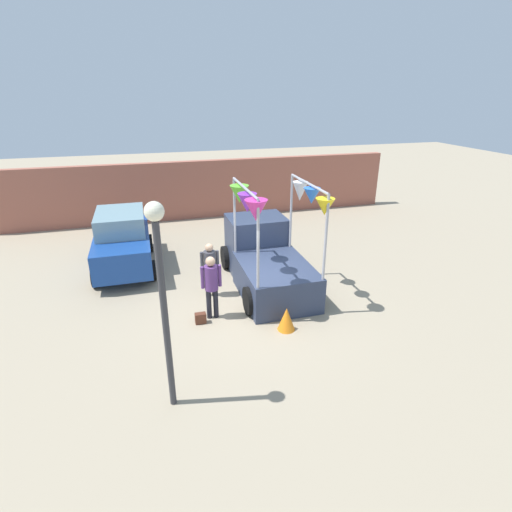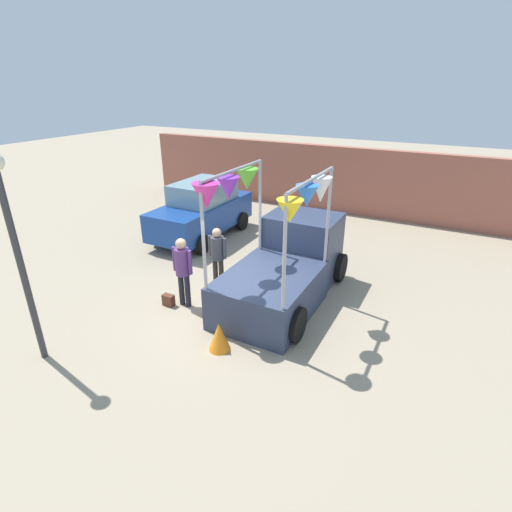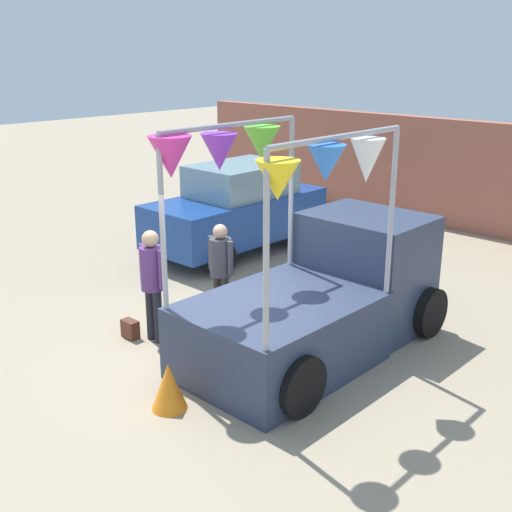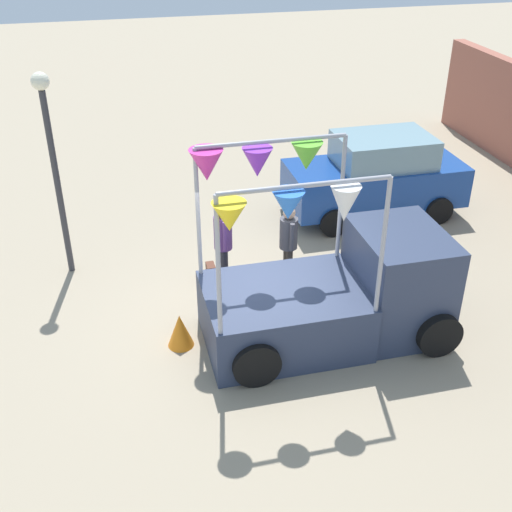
{
  "view_description": "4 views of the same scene",
  "coord_description": "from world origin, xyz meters",
  "px_view_note": "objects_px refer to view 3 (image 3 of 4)",
  "views": [
    {
      "loc": [
        -2.49,
        -9.34,
        5.53
      ],
      "look_at": [
        0.18,
        0.07,
        1.43
      ],
      "focal_mm": 28.0,
      "sensor_mm": 36.0,
      "label": 1
    },
    {
      "loc": [
        4.26,
        -6.9,
        4.99
      ],
      "look_at": [
        0.61,
        0.05,
        1.49
      ],
      "focal_mm": 28.0,
      "sensor_mm": 36.0,
      "label": 2
    },
    {
      "loc": [
        6.03,
        -5.67,
        4.19
      ],
      "look_at": [
        0.16,
        0.53,
        1.41
      ],
      "focal_mm": 45.0,
      "sensor_mm": 36.0,
      "label": 3
    },
    {
      "loc": [
        9.15,
        -2.22,
        6.71
      ],
      "look_at": [
        0.5,
        -0.1,
        1.52
      ],
      "focal_mm": 45.0,
      "sensor_mm": 36.0,
      "label": 4
    }
  ],
  "objects_px": {
    "parked_car": "(238,208)",
    "person_customer": "(152,275)",
    "person_vendor": "(221,263)",
    "folded_kite_bundle_tangerine": "(169,386)",
    "handbag": "(130,329)",
    "vendor_truck": "(325,288)"
  },
  "relations": [
    {
      "from": "vendor_truck",
      "to": "parked_car",
      "type": "distance_m",
      "value": 4.79
    },
    {
      "from": "vendor_truck",
      "to": "folded_kite_bundle_tangerine",
      "type": "relative_size",
      "value": 6.93
    },
    {
      "from": "vendor_truck",
      "to": "person_customer",
      "type": "height_order",
      "value": "vendor_truck"
    },
    {
      "from": "folded_kite_bundle_tangerine",
      "to": "person_customer",
      "type": "bearing_deg",
      "value": 146.98
    },
    {
      "from": "person_vendor",
      "to": "person_customer",
      "type": "bearing_deg",
      "value": -97.93
    },
    {
      "from": "vendor_truck",
      "to": "folded_kite_bundle_tangerine",
      "type": "distance_m",
      "value": 2.78
    },
    {
      "from": "person_customer",
      "to": "person_vendor",
      "type": "distance_m",
      "value": 1.23
    },
    {
      "from": "folded_kite_bundle_tangerine",
      "to": "parked_car",
      "type": "bearing_deg",
      "value": 127.51
    },
    {
      "from": "folded_kite_bundle_tangerine",
      "to": "person_vendor",
      "type": "bearing_deg",
      "value": 122.93
    },
    {
      "from": "person_customer",
      "to": "handbag",
      "type": "distance_m",
      "value": 0.99
    },
    {
      "from": "parked_car",
      "to": "handbag",
      "type": "relative_size",
      "value": 14.29
    },
    {
      "from": "person_vendor",
      "to": "parked_car",
      "type": "bearing_deg",
      "value": 130.88
    },
    {
      "from": "vendor_truck",
      "to": "folded_kite_bundle_tangerine",
      "type": "bearing_deg",
      "value": -95.65
    },
    {
      "from": "person_vendor",
      "to": "folded_kite_bundle_tangerine",
      "type": "height_order",
      "value": "person_vendor"
    },
    {
      "from": "parked_car",
      "to": "folded_kite_bundle_tangerine",
      "type": "xyz_separation_m",
      "value": [
        3.9,
        -5.08,
        -0.64
      ]
    },
    {
      "from": "handbag",
      "to": "folded_kite_bundle_tangerine",
      "type": "bearing_deg",
      "value": -23.56
    },
    {
      "from": "vendor_truck",
      "to": "person_vendor",
      "type": "xyz_separation_m",
      "value": [
        -1.75,
        -0.42,
        0.07
      ]
    },
    {
      "from": "parked_car",
      "to": "handbag",
      "type": "xyz_separation_m",
      "value": [
        1.9,
        -4.2,
        -0.8
      ]
    },
    {
      "from": "person_vendor",
      "to": "folded_kite_bundle_tangerine",
      "type": "bearing_deg",
      "value": -57.07
    },
    {
      "from": "parked_car",
      "to": "person_customer",
      "type": "relative_size",
      "value": 2.33
    },
    {
      "from": "handbag",
      "to": "person_vendor",
      "type": "bearing_deg",
      "value": 69.84
    },
    {
      "from": "parked_car",
      "to": "person_vendor",
      "type": "bearing_deg",
      "value": -49.12
    }
  ]
}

